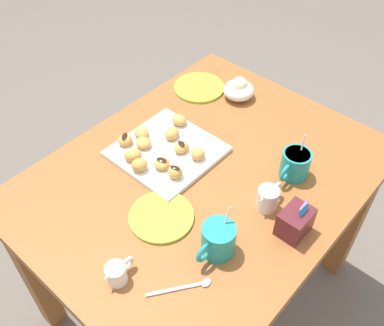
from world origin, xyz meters
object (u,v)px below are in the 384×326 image
Objects in this scene: beignet_9 at (141,133)px; beignet_5 at (125,140)px; beignet_1 at (182,147)px; beignet_3 at (179,120)px; chocolate_sauce_pitcher at (117,273)px; beignet_6 at (172,133)px; beignet_4 at (175,172)px; saucer_lime_left at (199,87)px; beignet_7 at (198,154)px; cream_pitcher_white at (268,198)px; beignet_0 at (143,143)px; dining_table at (203,199)px; beignet_8 at (133,155)px; ice_cream_bowl at (239,89)px; pastry_plate_square at (167,151)px; beignet_10 at (162,163)px; saucer_lime_right at (161,217)px; coffee_mug_teal_right at (218,239)px; sugar_caddy at (296,221)px; beignet_2 at (139,165)px; coffee_mug_teal_left at (295,164)px.

beignet_5 is at bearing -12.80° from beignet_9.
beignet_1 is 0.13m from beignet_3.
chocolate_sauce_pitcher is 1.71× the size of beignet_6.
beignet_6 is at bearing -133.14° from beignet_4.
beignet_5 is at bearing -89.32° from beignet_4.
beignet_7 is at bearing 40.48° from saucer_lime_left.
chocolate_sauce_pitcher is (0.43, -0.14, -0.01)m from cream_pitcher_white.
dining_table is at bearing 102.76° from beignet_0.
beignet_8 is (0.06, 0.02, 0.00)m from beignet_0.
beignet_1 is (0.36, 0.05, -0.00)m from ice_cream_bowl.
dining_table is 0.27m from cream_pitcher_white.
beignet_1 is (-0.03, 0.04, 0.02)m from pastry_plate_square.
beignet_3 is 0.20m from beignet_5.
beignet_8 is at bearing -46.85° from beignet_7.
beignet_1 is 0.06m from beignet_7.
beignet_10 is (0.45, 0.05, -0.01)m from ice_cream_bowl.
pastry_plate_square is 0.11m from beignet_8.
beignet_8 is at bearing -60.38° from dining_table.
beignet_6 is 0.15m from beignet_8.
pastry_plate_square is at bearing 119.74° from beignet_0.
beignet_5 is (-0.13, -0.29, 0.03)m from saucer_lime_right.
coffee_mug_teal_right is 1.51× the size of chocolate_sauce_pitcher.
ice_cream_bowl is 2.21× the size of beignet_10.
pastry_plate_square is 2.80× the size of sugar_caddy.
dining_table is at bearing 119.62° from beignet_8.
sugar_caddy reaches higher than saucer_lime_right.
pastry_plate_square is at bearing -55.08° from beignet_1.
saucer_lime_right is 0.28m from beignet_0.
beignet_6 is (-0.25, -0.19, 0.03)m from saucer_lime_right.
beignet_3 is at bearing 161.77° from beignet_5.
beignet_10 is at bearing 111.85° from beignet_8.
beignet_2 is 1.04× the size of beignet_5.
beignet_0 is 0.95× the size of beignet_8.
beignet_0 is 1.16× the size of beignet_7.
beignet_4 is (-0.11, -0.25, -0.01)m from coffee_mug_teal_right.
pastry_plate_square is 0.36m from saucer_lime_left.
coffee_mug_teal_right is 2.92× the size of beignet_5.
beignet_10 is at bearing -73.36° from cream_pitcher_white.
cream_pitcher_white is 0.58× the size of saucer_lime_right.
coffee_mug_teal_right reaches higher than coffee_mug_teal_left.
chocolate_sauce_pitcher reaches higher than beignet_3.
coffee_mug_teal_right is at bearing 63.63° from pastry_plate_square.
beignet_1 reaches higher than pastry_plate_square.
beignet_1 reaches higher than saucer_lime_right.
beignet_4 reaches higher than beignet_10.
beignet_3 is (-0.29, -0.41, -0.02)m from coffee_mug_teal_right.
beignet_5 reaches higher than saucer_lime_right.
beignet_5 is (0.40, 0.03, 0.03)m from saucer_lime_left.
saucer_lime_left is 3.48× the size of beignet_9.
pastry_plate_square is at bearing -146.80° from beignet_10.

